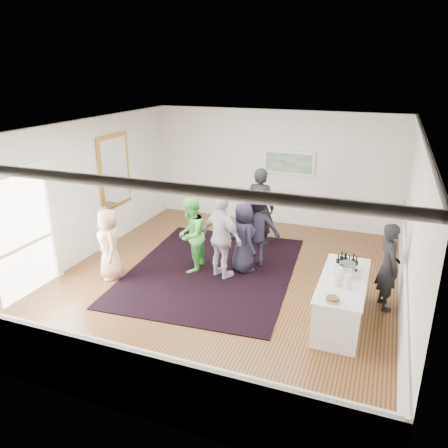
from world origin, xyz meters
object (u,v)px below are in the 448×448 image
at_px(guest_tan, 109,244).
at_px(guest_dark_a, 256,228).
at_px(guest_lilac, 222,237).
at_px(nut_bowl, 333,299).
at_px(guest_navy, 243,237).
at_px(guest_green, 191,235).
at_px(ice_bucket, 347,270).
at_px(serving_table, 341,300).
at_px(guest_dark_b, 260,207).
at_px(bartender, 388,266).

xyz_separation_m(guest_tan, guest_dark_a, (2.70, 1.73, 0.11)).
relative_size(guest_lilac, nut_bowl, 7.95).
bearing_deg(guest_navy, guest_green, 67.50).
distance_m(guest_green, ice_bucket, 3.48).
bearing_deg(nut_bowl, guest_dark_a, 128.21).
height_order(guest_tan, guest_green, guest_green).
relative_size(guest_tan, guest_green, 0.92).
xyz_separation_m(guest_green, guest_dark_a, (1.24, 0.79, 0.05)).
relative_size(serving_table, ice_bucket, 7.90).
xyz_separation_m(guest_lilac, guest_dark_b, (0.23, 2.01, 0.09)).
xyz_separation_m(serving_table, guest_dark_b, (-2.36, 2.89, 0.58)).
distance_m(guest_lilac, guest_navy, 0.58).
height_order(guest_lilac, ice_bucket, guest_lilac).
height_order(serving_table, nut_bowl, nut_bowl).
height_order(guest_navy, nut_bowl, guest_navy).
bearing_deg(guest_dark_a, guest_lilac, 32.77).
relative_size(bartender, guest_tan, 1.08).
relative_size(bartender, guest_lilac, 0.92).
bearing_deg(guest_lilac, bartender, -156.68).
xyz_separation_m(serving_table, guest_green, (-3.35, 0.95, 0.42)).
bearing_deg(guest_dark_b, bartender, 149.36).
xyz_separation_m(guest_dark_a, guest_dark_b, (-0.25, 1.15, 0.11)).
height_order(serving_table, ice_bucket, ice_bucket).
bearing_deg(bartender, guest_tan, 78.32).
bearing_deg(guest_green, guest_dark_a, 116.85).
distance_m(guest_green, guest_dark_a, 1.47).
bearing_deg(guest_green, guest_navy, 104.72).
xyz_separation_m(bartender, guest_lilac, (-3.30, 0.07, 0.07)).
relative_size(serving_table, guest_dark_b, 1.03).
height_order(guest_tan, guest_lilac, guest_lilac).
bearing_deg(serving_table, guest_dark_b, 129.24).
height_order(guest_tan, guest_dark_a, guest_dark_a).
height_order(guest_green, guest_lilac, guest_lilac).
bearing_deg(guest_navy, bartender, -143.21).
distance_m(bartender, ice_bucket, 0.94).
relative_size(bartender, guest_dark_a, 0.94).
height_order(guest_tan, guest_navy, guest_navy).
distance_m(guest_lilac, guest_dark_b, 2.03).
relative_size(guest_dark_a, guest_dark_b, 0.89).
distance_m(serving_table, ice_bucket, 0.55).
distance_m(bartender, guest_tan, 5.58).
bearing_deg(guest_navy, ice_bucket, -160.21).
distance_m(guest_dark_b, nut_bowl, 4.38).
distance_m(guest_green, guest_dark_b, 2.19).
xyz_separation_m(serving_table, guest_navy, (-2.28, 1.35, 0.37)).
distance_m(guest_lilac, nut_bowl, 3.05).
height_order(guest_green, ice_bucket, guest_green).
distance_m(bartender, guest_lilac, 3.30).
distance_m(bartender, guest_dark_a, 2.97).
bearing_deg(guest_lilac, serving_table, -174.17).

